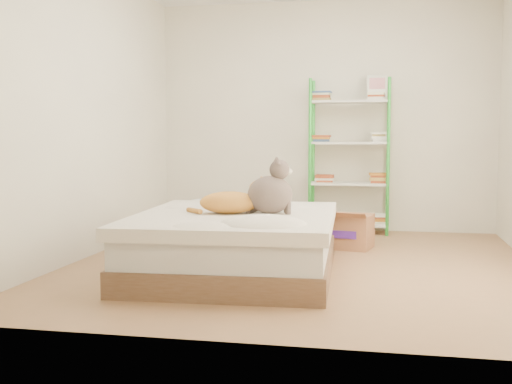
% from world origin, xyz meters
% --- Properties ---
extents(room, '(3.81, 4.21, 2.61)m').
position_xyz_m(room, '(0.00, 0.00, 1.30)').
color(room, '#986D47').
rests_on(room, ground).
extents(bed, '(1.60, 1.95, 0.48)m').
position_xyz_m(bed, '(-0.44, -0.47, 0.24)').
color(bed, brown).
rests_on(bed, ground).
extents(orange_cat, '(0.60, 0.43, 0.22)m').
position_xyz_m(orange_cat, '(-0.48, -0.51, 0.59)').
color(orange_cat, '#C57B33').
rests_on(orange_cat, bed).
extents(grey_cat, '(0.44, 0.40, 0.42)m').
position_xyz_m(grey_cat, '(-0.18, -0.45, 0.69)').
color(grey_cat, gray).
rests_on(grey_cat, bed).
extents(shelf_unit, '(0.88, 0.36, 1.74)m').
position_xyz_m(shelf_unit, '(0.31, 1.88, 0.83)').
color(shelf_unit, green).
rests_on(shelf_unit, ground).
extents(cardboard_box, '(0.53, 0.52, 0.38)m').
position_xyz_m(cardboard_box, '(0.34, 0.88, 0.17)').
color(cardboard_box, '#9D6346').
rests_on(cardboard_box, ground).
extents(white_bin, '(0.36, 0.33, 0.35)m').
position_xyz_m(white_bin, '(-1.30, 1.68, 0.18)').
color(white_bin, silver).
rests_on(white_bin, ground).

